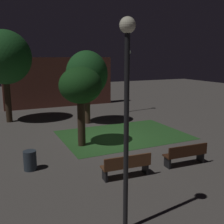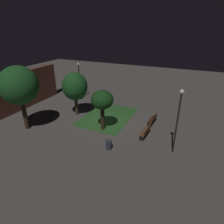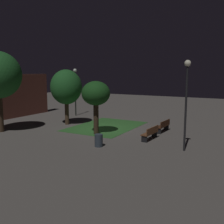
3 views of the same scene
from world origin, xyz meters
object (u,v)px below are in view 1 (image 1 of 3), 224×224
(bench_corner, at_px, (127,165))
(tree_right_canopy, at_px, (81,87))
(lamp_post_path_center, at_px, (127,95))
(trash_bin, at_px, (30,160))
(lamp_post_plaza_east, at_px, (128,71))
(tree_back_left, at_px, (87,74))
(tree_near_wall, at_px, (4,58))
(bench_back_row, at_px, (186,154))

(bench_corner, distance_m, tree_right_canopy, 4.75)
(lamp_post_path_center, height_order, trash_bin, lamp_post_path_center)
(lamp_post_plaza_east, xyz_separation_m, trash_bin, (-8.65, -8.18, -2.86))
(bench_corner, bearing_deg, tree_back_left, 79.87)
(tree_near_wall, height_order, lamp_post_path_center, tree_near_wall)
(trash_bin, bearing_deg, tree_right_canopy, 35.08)
(lamp_post_path_center, xyz_separation_m, trash_bin, (-1.64, 4.74, -3.04))
(bench_back_row, bearing_deg, tree_near_wall, 118.61)
(bench_back_row, height_order, lamp_post_path_center, lamp_post_path_center)
(bench_back_row, distance_m, tree_near_wall, 12.80)
(bench_back_row, xyz_separation_m, tree_back_left, (-1.22, 8.17, 2.71))
(tree_back_left, bearing_deg, lamp_post_path_center, -104.90)
(tree_right_canopy, relative_size, tree_back_left, 0.82)
(tree_back_left, bearing_deg, lamp_post_plaza_east, 27.60)
(lamp_post_path_center, bearing_deg, tree_back_left, 75.10)
(tree_right_canopy, distance_m, lamp_post_plaza_east, 8.63)
(bench_corner, relative_size, tree_near_wall, 0.31)
(trash_bin, bearing_deg, tree_near_wall, 90.97)
(trash_bin, bearing_deg, lamp_post_path_center, -70.89)
(bench_back_row, relative_size, tree_right_canopy, 0.48)
(tree_back_left, relative_size, trash_bin, 6.13)
(tree_back_left, distance_m, trash_bin, 8.01)
(bench_corner, distance_m, trash_bin, 3.73)
(tree_back_left, bearing_deg, bench_corner, -100.13)
(bench_back_row, distance_m, lamp_post_path_center, 5.64)
(bench_back_row, xyz_separation_m, lamp_post_plaza_east, (2.94, 10.35, 2.76))
(bench_corner, height_order, tree_right_canopy, tree_right_canopy)
(bench_corner, relative_size, lamp_post_plaza_east, 0.38)
(bench_corner, distance_m, lamp_post_plaza_east, 12.09)
(tree_right_canopy, bearing_deg, lamp_post_path_center, -99.24)
(bench_corner, height_order, lamp_post_path_center, lamp_post_path_center)
(bench_back_row, bearing_deg, lamp_post_path_center, -147.81)
(bench_back_row, relative_size, lamp_post_path_center, 0.36)
(tree_near_wall, distance_m, tree_right_canopy, 7.37)
(bench_corner, xyz_separation_m, tree_right_canopy, (-0.31, 4.08, 2.41))
(tree_right_canopy, height_order, tree_back_left, tree_back_left)
(lamp_post_plaza_east, height_order, trash_bin, lamp_post_plaza_east)
(tree_near_wall, bearing_deg, trash_bin, -89.03)
(tree_right_canopy, bearing_deg, tree_near_wall, 113.28)
(lamp_post_path_center, distance_m, trash_bin, 5.86)
(bench_corner, distance_m, bench_back_row, 2.68)
(bench_back_row, distance_m, lamp_post_plaza_east, 11.10)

